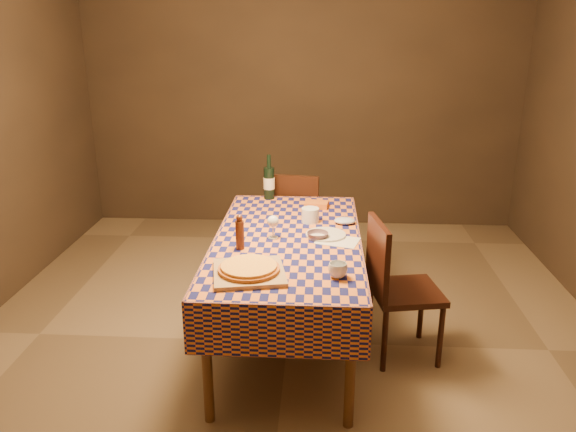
{
  "coord_description": "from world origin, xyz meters",
  "views": [
    {
      "loc": [
        0.2,
        -3.37,
        2.07
      ],
      "look_at": [
        0.0,
        0.05,
        0.9
      ],
      "focal_mm": 35.0,
      "sensor_mm": 36.0,
      "label": 1
    }
  ],
  "objects": [
    {
      "name": "bowl",
      "position": [
        0.19,
        -0.01,
        0.79
      ],
      "size": [
        0.17,
        0.17,
        0.04
      ],
      "primitive_type": "imported",
      "rotation": [
        0.0,
        0.0,
        0.28
      ],
      "color": "#5A424B",
      "rests_on": "dining_table"
    },
    {
      "name": "dining_table",
      "position": [
        0.0,
        0.0,
        0.69
      ],
      "size": [
        0.94,
        1.84,
        0.77
      ],
      "color": "brown",
      "rests_on": "ground"
    },
    {
      "name": "chair_right",
      "position": [
        0.68,
        -0.11,
        0.52
      ],
      "size": [
        0.49,
        0.49,
        0.93
      ],
      "color": "black",
      "rests_on": "ground"
    },
    {
      "name": "flour_bag",
      "position": [
        0.38,
        0.29,
        0.79
      ],
      "size": [
        0.17,
        0.15,
        0.04
      ],
      "primitive_type": "ellipsoid",
      "rotation": [
        0.0,
        0.0,
        0.36
      ],
      "color": "#ADB9DE",
      "rests_on": "dining_table"
    },
    {
      "name": "tumbler",
      "position": [
        0.31,
        -0.58,
        0.81
      ],
      "size": [
        0.13,
        0.13,
        0.08
      ],
      "primitive_type": "imported",
      "rotation": [
        0.0,
        0.0,
        0.37
      ],
      "color": "silver",
      "rests_on": "dining_table"
    },
    {
      "name": "flour_patch",
      "position": [
        0.32,
        -0.04,
        0.77
      ],
      "size": [
        0.3,
        0.26,
        0.0
      ],
      "primitive_type": "cube",
      "rotation": [
        0.0,
        0.0,
        -0.29
      ],
      "color": "silver",
      "rests_on": "dining_table"
    },
    {
      "name": "chair_far",
      "position": [
        0.0,
        1.08,
        0.52
      ],
      "size": [
        0.48,
        0.48,
        0.93
      ],
      "color": "black",
      "rests_on": "ground"
    },
    {
      "name": "pepper_mill",
      "position": [
        -0.28,
        -0.21,
        0.87
      ],
      "size": [
        0.07,
        0.07,
        0.22
      ],
      "color": "#451F10",
      "rests_on": "dining_table"
    },
    {
      "name": "white_plate",
      "position": [
        0.25,
        0.05,
        0.78
      ],
      "size": [
        0.31,
        0.31,
        0.02
      ],
      "primitive_type": "cylinder",
      "rotation": [
        0.0,
        0.0,
        0.2
      ],
      "color": "silver",
      "rests_on": "dining_table"
    },
    {
      "name": "wine_bottle",
      "position": [
        -0.2,
        0.86,
        0.9
      ],
      "size": [
        0.11,
        0.11,
        0.35
      ],
      "color": "black",
      "rests_on": "dining_table"
    },
    {
      "name": "deli_tub",
      "position": [
        0.14,
        0.31,
        0.82
      ],
      "size": [
        0.12,
        0.12,
        0.1
      ],
      "primitive_type": "cylinder",
      "rotation": [
        0.0,
        0.0,
        0.04
      ],
      "color": "silver",
      "rests_on": "dining_table"
    },
    {
      "name": "pizza",
      "position": [
        -0.18,
        -0.58,
        0.81
      ],
      "size": [
        0.44,
        0.44,
        0.03
      ],
      "color": "#A2531B",
      "rests_on": "cutting_board"
    },
    {
      "name": "takeout_container",
      "position": [
        0.18,
        0.65,
        0.79
      ],
      "size": [
        0.19,
        0.14,
        0.04
      ],
      "primitive_type": "cube",
      "rotation": [
        0.0,
        0.0,
        -0.14
      ],
      "color": "#CB621A",
      "rests_on": "dining_table"
    },
    {
      "name": "cutting_board",
      "position": [
        -0.18,
        -0.58,
        0.78
      ],
      "size": [
        0.45,
        0.45,
        0.02
      ],
      "primitive_type": "cube",
      "rotation": [
        0.0,
        0.0,
        0.19
      ],
      "color": "#A17C4B",
      "rests_on": "dining_table"
    },
    {
      "name": "wine_glass",
      "position": [
        -0.09,
        -0.01,
        0.88
      ],
      "size": [
        0.08,
        0.08,
        0.15
      ],
      "color": "silver",
      "rests_on": "dining_table"
    },
    {
      "name": "room",
      "position": [
        0.0,
        0.0,
        1.35
      ],
      "size": [
        5.0,
        5.1,
        2.7
      ],
      "color": "brown",
      "rests_on": "ground"
    }
  ]
}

